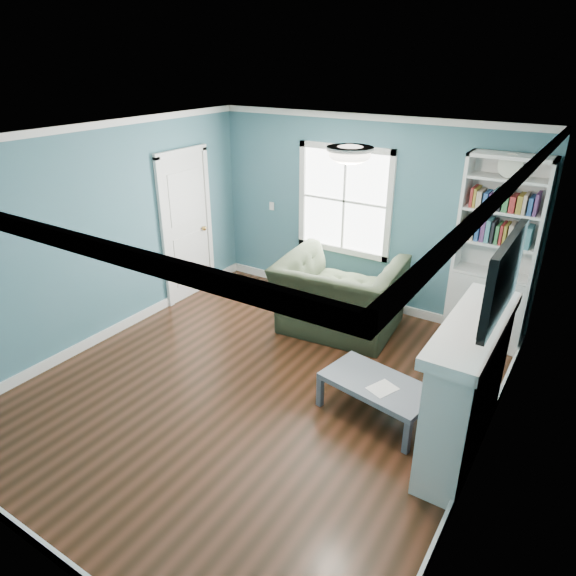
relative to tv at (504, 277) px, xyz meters
The scene contains 13 objects.
floor 2.80m from the tv, behind, with size 5.00×5.00×0.00m, color black.
room_walls 2.21m from the tv, behind, with size 5.00×5.00×5.00m.
trim 2.26m from the tv, behind, with size 4.50×5.00×2.60m.
window 3.40m from the tv, 137.57° to the left, with size 1.40×0.06×1.50m.
bookshelf 2.29m from the tv, 101.57° to the left, with size 0.90×0.35×2.31m.
fireplace 1.10m from the tv, behind, with size 0.44×1.58×1.30m.
tv is the anchor object (origin of this frame).
door 4.63m from the tv, 164.80° to the left, with size 0.12×0.98×2.17m.
ceiling_fixture 1.54m from the tv, behind, with size 0.38×0.38×0.15m.
light_switch 4.38m from the tv, 148.30° to the left, with size 0.08×0.01×0.12m, color white.
recliner 2.73m from the tv, 146.03° to the left, with size 1.46×0.95×1.28m, color #222E1C.
coffee_table 1.68m from the tv, behind, with size 1.15×0.76×0.39m.
paper_sheet 1.60m from the tv, behind, with size 0.21×0.26×0.00m, color white.
Camera 1 is at (2.74, -3.71, 3.27)m, focal length 32.00 mm.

